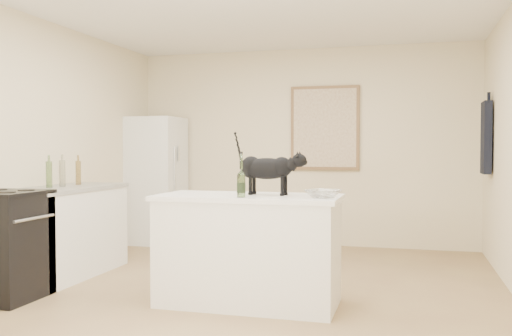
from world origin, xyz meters
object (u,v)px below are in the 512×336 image
Objects in this scene: fridge at (155,180)px; black_cat at (267,171)px; stove at (4,246)px; glass_bowl at (323,194)px; wine_bottle at (241,177)px.

fridge is 3.08× the size of black_cat.
stove is at bearing -90.00° from fridge.
glass_bowl is (2.68, 0.30, 0.48)m from stove.
fridge is 3.34m from black_cat.
stove is 2.15m from wine_bottle.
glass_bowl is at bearing -44.71° from fridge.
stove is 2.91× the size of wine_bottle.
stove is 2.74m from glass_bowl.
wine_bottle is at bearing -53.41° from fridge.
wine_bottle is (2.05, 0.19, 0.60)m from stove.
glass_bowl is at bearing -10.92° from black_cat.
glass_bowl is at bearing 9.99° from wine_bottle.
fridge is 6.50× the size of glass_bowl.
fridge is at bearing 135.29° from glass_bowl.
fridge reaches higher than black_cat.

